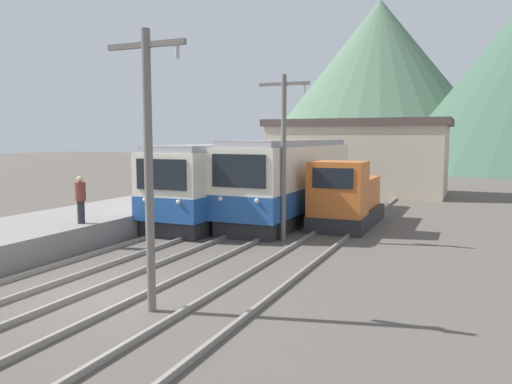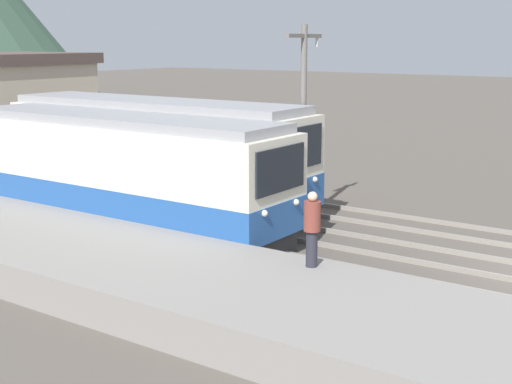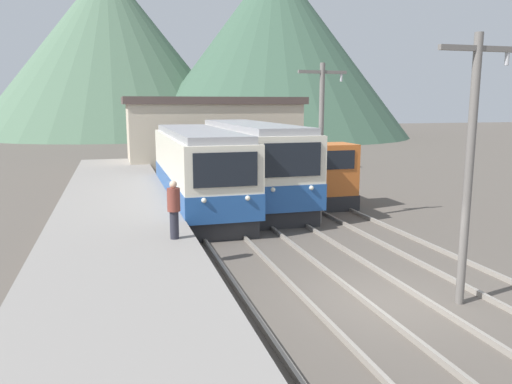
{
  "view_description": "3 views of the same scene",
  "coord_description": "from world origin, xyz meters",
  "px_view_note": "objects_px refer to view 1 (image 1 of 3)",
  "views": [
    {
      "loc": [
        8.37,
        -9.78,
        3.99
      ],
      "look_at": [
        0.7,
        7.83,
        1.89
      ],
      "focal_mm": 35.0,
      "sensor_mm": 36.0,
      "label": 1
    },
    {
      "loc": [
        -17.96,
        -3.61,
        5.89
      ],
      "look_at": [
        -0.53,
        8.47,
        1.35
      ],
      "focal_mm": 50.0,
      "sensor_mm": 36.0,
      "label": 2
    },
    {
      "loc": [
        -6.2,
        -10.2,
        4.79
      ],
      "look_at": [
        -1.06,
        7.91,
        1.45
      ],
      "focal_mm": 35.0,
      "sensor_mm": 36.0,
      "label": 3
    }
  ],
  "objects_px": {
    "catenary_mast_mid": "(284,151)",
    "person_on_platform": "(80,198)",
    "catenary_mast_near": "(149,160)",
    "commuter_train_center": "(291,183)",
    "shunting_locomotive": "(347,199)",
    "commuter_train_left": "(229,184)"
  },
  "relations": [
    {
      "from": "catenary_mast_near",
      "to": "commuter_train_left",
      "type": "bearing_deg",
      "value": 108.84
    },
    {
      "from": "person_on_platform",
      "to": "commuter_train_center",
      "type": "bearing_deg",
      "value": 62.22
    },
    {
      "from": "catenary_mast_near",
      "to": "catenary_mast_mid",
      "type": "distance_m",
      "value": 8.68
    },
    {
      "from": "commuter_train_center",
      "to": "shunting_locomotive",
      "type": "bearing_deg",
      "value": -17.22
    },
    {
      "from": "commuter_train_left",
      "to": "commuter_train_center",
      "type": "relative_size",
      "value": 0.98
    },
    {
      "from": "catenary_mast_near",
      "to": "commuter_train_center",
      "type": "bearing_deg",
      "value": 96.25
    },
    {
      "from": "shunting_locomotive",
      "to": "commuter_train_left",
      "type": "bearing_deg",
      "value": -177.8
    },
    {
      "from": "shunting_locomotive",
      "to": "person_on_platform",
      "type": "relative_size",
      "value": 3.29
    },
    {
      "from": "catenary_mast_mid",
      "to": "person_on_platform",
      "type": "xyz_separation_m",
      "value": [
        -6.33,
        -4.06,
        -1.67
      ]
    },
    {
      "from": "commuter_train_left",
      "to": "shunting_locomotive",
      "type": "bearing_deg",
      "value": 2.2
    },
    {
      "from": "commuter_train_center",
      "to": "person_on_platform",
      "type": "xyz_separation_m",
      "value": [
        -4.82,
        -9.16,
        0.03
      ]
    },
    {
      "from": "shunting_locomotive",
      "to": "catenary_mast_mid",
      "type": "relative_size",
      "value": 0.9
    },
    {
      "from": "commuter_train_center",
      "to": "catenary_mast_mid",
      "type": "bearing_deg",
      "value": -73.52
    },
    {
      "from": "catenary_mast_near",
      "to": "catenary_mast_mid",
      "type": "relative_size",
      "value": 1.0
    },
    {
      "from": "commuter_train_center",
      "to": "person_on_platform",
      "type": "height_order",
      "value": "commuter_train_center"
    },
    {
      "from": "commuter_train_left",
      "to": "commuter_train_center",
      "type": "bearing_deg",
      "value": 22.38
    },
    {
      "from": "commuter_train_center",
      "to": "shunting_locomotive",
      "type": "distance_m",
      "value": 3.19
    },
    {
      "from": "catenary_mast_near",
      "to": "catenary_mast_mid",
      "type": "xyz_separation_m",
      "value": [
        0.0,
        8.68,
        0.0
      ]
    },
    {
      "from": "shunting_locomotive",
      "to": "catenary_mast_mid",
      "type": "xyz_separation_m",
      "value": [
        -1.49,
        -4.17,
        2.28
      ]
    },
    {
      "from": "catenary_mast_near",
      "to": "person_on_platform",
      "type": "xyz_separation_m",
      "value": [
        -6.33,
        4.62,
        -1.67
      ]
    },
    {
      "from": "commuter_train_left",
      "to": "shunting_locomotive",
      "type": "relative_size",
      "value": 2.08
    },
    {
      "from": "commuter_train_center",
      "to": "catenary_mast_near",
      "type": "height_order",
      "value": "catenary_mast_near"
    }
  ]
}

